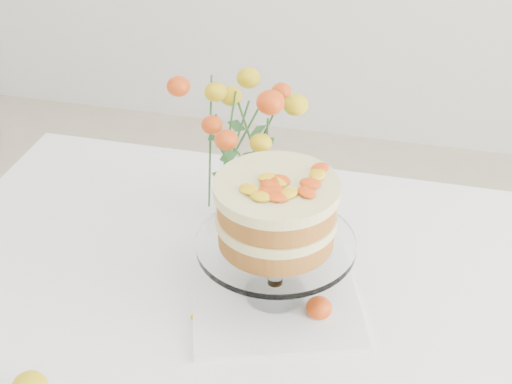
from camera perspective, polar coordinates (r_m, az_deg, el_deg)
table at (r=1.41m, az=1.42°, el=-10.45°), size 1.43×0.93×0.76m
napkin at (r=1.34m, az=1.51°, el=-8.25°), size 0.38×0.38×0.01m
cake_stand at (r=1.23m, az=1.63°, el=-2.14°), size 0.28×0.28×0.25m
rose_vase at (r=1.42m, az=-1.42°, el=4.72°), size 0.30×0.30×0.36m
loose_rose_far at (r=1.29m, az=5.08°, el=-9.23°), size 0.09×0.05×0.04m
stray_petal_a at (r=1.30m, az=-4.74°, el=-9.87°), size 0.03×0.02×0.00m
stray_petal_b at (r=1.25m, az=-0.87°, el=-11.88°), size 0.03×0.02×0.00m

